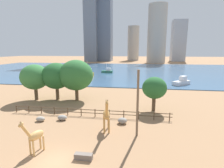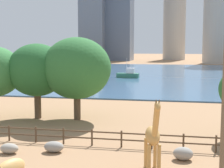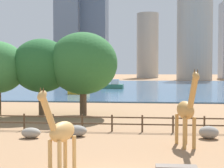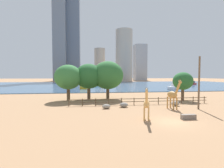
% 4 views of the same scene
% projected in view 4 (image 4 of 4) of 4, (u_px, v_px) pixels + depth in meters
% --- Properties ---
extents(ground_plane, '(400.00, 400.00, 0.00)m').
position_uv_depth(ground_plane, '(105.00, 85.00, 99.40)').
color(ground_plane, '#9E7551').
extents(harbor_water, '(180.00, 86.00, 0.20)m').
position_uv_depth(harbor_water, '(106.00, 85.00, 96.43)').
color(harbor_water, '#3D6084').
rests_on(harbor_water, ground).
extents(giraffe_tall, '(1.31, 3.26, 4.86)m').
position_uv_depth(giraffe_tall, '(173.00, 95.00, 27.73)').
color(giraffe_tall, '#C18C47').
rests_on(giraffe_tall, ground).
extents(giraffe_companion, '(1.40, 2.81, 4.08)m').
position_uv_depth(giraffe_companion, '(147.00, 104.00, 20.93)').
color(giraffe_companion, tan).
rests_on(giraffe_companion, ground).
extents(utility_pole, '(0.28, 0.28, 8.38)m').
position_uv_depth(utility_pole, '(199.00, 83.00, 27.51)').
color(utility_pole, brown).
rests_on(utility_pole, ground).
extents(boulder_near_fence, '(1.46, 1.06, 0.79)m').
position_uv_depth(boulder_near_fence, '(124.00, 105.00, 29.49)').
color(boulder_near_fence, gray).
rests_on(boulder_near_fence, ground).
extents(boulder_by_pole, '(1.36, 0.97, 0.73)m').
position_uv_depth(boulder_by_pole, '(106.00, 106.00, 28.19)').
color(boulder_by_pole, gray).
rests_on(boulder_by_pole, ground).
extents(boulder_small, '(1.36, 1.17, 0.88)m').
position_uv_depth(boulder_small, '(175.00, 103.00, 30.81)').
color(boulder_small, gray).
rests_on(boulder_small, ground).
extents(feeding_trough, '(1.80, 0.60, 0.60)m').
position_uv_depth(feeding_trough, '(188.00, 117.00, 21.41)').
color(feeding_trough, '#72665B').
rests_on(feeding_trough, ground).
extents(enclosure_fence, '(26.12, 0.14, 1.30)m').
position_uv_depth(enclosure_fence, '(141.00, 100.00, 32.06)').
color(enclosure_fence, '#4C3826').
rests_on(enclosure_fence, ground).
extents(tree_left_large, '(4.23, 4.23, 6.06)m').
position_uv_depth(tree_left_large, '(183.00, 81.00, 37.59)').
color(tree_left_large, brown).
rests_on(tree_left_large, ground).
extents(tree_center_broad, '(7.13, 7.13, 8.62)m').
position_uv_depth(tree_center_broad, '(108.00, 75.00, 39.88)').
color(tree_center_broad, brown).
rests_on(tree_center_broad, ground).
extents(tree_right_tall, '(6.19, 6.19, 7.96)m').
position_uv_depth(tree_right_tall, '(89.00, 76.00, 39.12)').
color(tree_right_tall, brown).
rests_on(tree_right_tall, ground).
extents(tree_left_small, '(5.90, 5.90, 7.67)m').
position_uv_depth(tree_left_small, '(68.00, 77.00, 37.56)').
color(tree_left_small, brown).
rests_on(tree_left_small, ground).
extents(boat_ferry, '(5.91, 5.56, 2.63)m').
position_uv_depth(boat_ferry, '(174.00, 87.00, 63.10)').
color(boat_ferry, silver).
rests_on(boat_ferry, harbor_water).
extents(boat_sailboat, '(2.90, 7.59, 6.77)m').
position_uv_depth(boat_sailboat, '(84.00, 86.00, 68.81)').
color(boat_sailboat, gold).
rests_on(boat_sailboat, harbor_water).
extents(boat_tug, '(5.22, 2.24, 4.58)m').
position_uv_depth(boat_tug, '(96.00, 84.00, 83.88)').
color(boat_tug, '#337259').
rests_on(boat_tug, harbor_water).
extents(boat_barge, '(4.49, 3.99, 1.95)m').
position_uv_depth(boat_barge, '(194.00, 83.00, 98.01)').
color(boat_barge, '#B22D28').
rests_on(boat_barge, harbor_water).
extents(skyline_tower_needle, '(12.96, 15.50, 80.09)m').
position_uv_depth(skyline_tower_needle, '(73.00, 39.00, 168.15)').
color(skyline_tower_needle, slate).
rests_on(skyline_tower_needle, ground).
extents(skyline_block_central, '(11.50, 11.50, 34.01)m').
position_uv_depth(skyline_block_central, '(100.00, 64.00, 186.95)').
color(skyline_block_central, '#ADA89E').
rests_on(skyline_block_central, ground).
extents(skyline_tower_glass, '(11.45, 9.73, 95.49)m').
position_uv_depth(skyline_tower_glass, '(60.00, 28.00, 157.54)').
color(skyline_tower_glass, slate).
rests_on(skyline_tower_glass, ground).
extents(skyline_block_left, '(14.97, 14.97, 46.05)m').
position_uv_depth(skyline_block_left, '(124.00, 56.00, 156.67)').
color(skyline_block_left, '#ADA89E').
rests_on(skyline_block_left, ground).
extents(skyline_block_right, '(12.17, 11.83, 37.51)m').
position_uv_depth(skyline_block_right, '(140.00, 63.00, 184.20)').
color(skyline_block_right, '#939EAD').
rests_on(skyline_block_right, ground).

